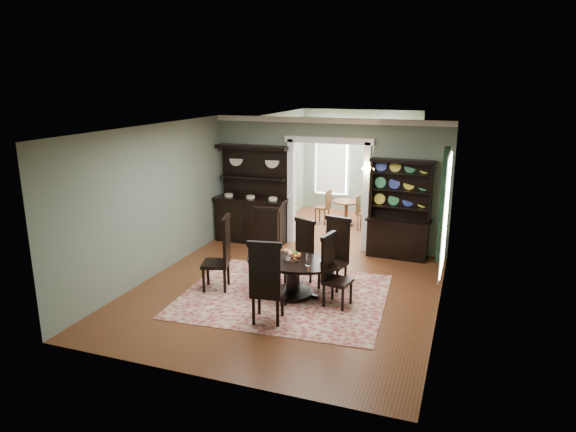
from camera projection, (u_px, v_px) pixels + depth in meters
name	position (u px, v px, depth m)	size (l,w,h in m)	color
room	(284.00, 210.00, 9.15)	(5.51, 6.01, 3.01)	brown
parlor	(353.00, 166.00, 14.16)	(3.51, 3.50, 3.01)	brown
doorway_trim	(328.00, 178.00, 11.83)	(2.08, 0.25, 2.57)	white
right_window	(444.00, 209.00, 9.07)	(0.15, 1.47, 2.12)	white
wall_sconce	(368.00, 170.00, 11.31)	(0.27, 0.21, 0.21)	gold
rug	(284.00, 295.00, 9.37)	(3.62, 3.05, 0.01)	maroon
dining_table	(292.00, 272.00, 9.26)	(1.74, 1.63, 0.67)	black
centerpiece	(292.00, 257.00, 9.18)	(1.48, 0.95, 0.24)	silver
chair_far_left	(265.00, 241.00, 10.13)	(0.59, 0.57, 1.40)	black
chair_far_mid	(302.00, 250.00, 9.84)	(0.60, 0.59, 1.26)	black
chair_far_right	(335.00, 251.00, 9.65)	(0.58, 0.56, 1.35)	black
chair_end_left	(222.00, 252.00, 9.48)	(0.63, 0.64, 1.42)	black
chair_end_right	(332.00, 268.00, 8.84)	(0.52, 0.54, 1.28)	black
chair_near	(266.00, 281.00, 8.10)	(0.60, 0.58, 1.42)	black
sideboard	(252.00, 208.00, 12.39)	(1.77, 0.63, 2.33)	black
welsh_dresser	(399.00, 222.00, 11.28)	(1.42, 0.58, 2.17)	black
parlor_table	(346.00, 209.00, 13.84)	(0.72, 0.72, 0.67)	brown
parlor_chair_left	(325.00, 206.00, 13.96)	(0.41, 0.40, 0.94)	brown
parlor_chair_right	(362.00, 212.00, 13.36)	(0.39, 0.38, 0.91)	brown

